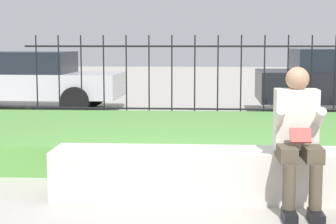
{
  "coord_description": "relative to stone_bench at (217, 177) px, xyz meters",
  "views": [
    {
      "loc": [
        0.16,
        -5.28,
        1.49
      ],
      "look_at": [
        -0.3,
        1.88,
        0.6
      ],
      "focal_mm": 60.0,
      "sensor_mm": 36.0,
      "label": 1
    }
  ],
  "objects": [
    {
      "name": "person_seated_reader",
      "position": [
        0.7,
        -0.31,
        0.49
      ],
      "size": [
        0.42,
        0.73,
        1.27
      ],
      "color": "black",
      "rests_on": "ground_plane"
    },
    {
      "name": "grass_berm",
      "position": [
        -0.29,
        2.42,
        -0.04
      ],
      "size": [
        8.07,
        3.44,
        0.34
      ],
      "color": "#569342",
      "rests_on": "ground_plane"
    },
    {
      "name": "iron_fence",
      "position": [
        -0.29,
        4.6,
        0.63
      ],
      "size": [
        6.07,
        0.03,
        1.62
      ],
      "color": "black",
      "rests_on": "ground_plane"
    },
    {
      "name": "ground_plane",
      "position": [
        -0.29,
        0.0,
        -0.21
      ],
      "size": [
        60.0,
        60.0,
        0.0
      ],
      "primitive_type": "plane",
      "color": "#A8A399"
    },
    {
      "name": "stone_bench",
      "position": [
        0.0,
        0.0,
        0.0
      ],
      "size": [
        3.16,
        0.55,
        0.48
      ],
      "color": "beige",
      "rests_on": "ground_plane"
    },
    {
      "name": "car_parked_left",
      "position": [
        -4.1,
        6.93,
        0.48
      ],
      "size": [
        4.21,
        1.93,
        1.3
      ],
      "rotation": [
        0.0,
        0.0,
        -0.03
      ],
      "color": "#B7B7BC",
      "rests_on": "ground_plane"
    }
  ]
}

